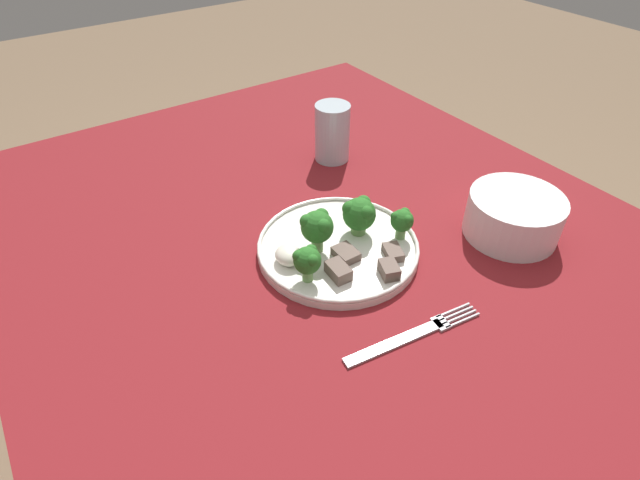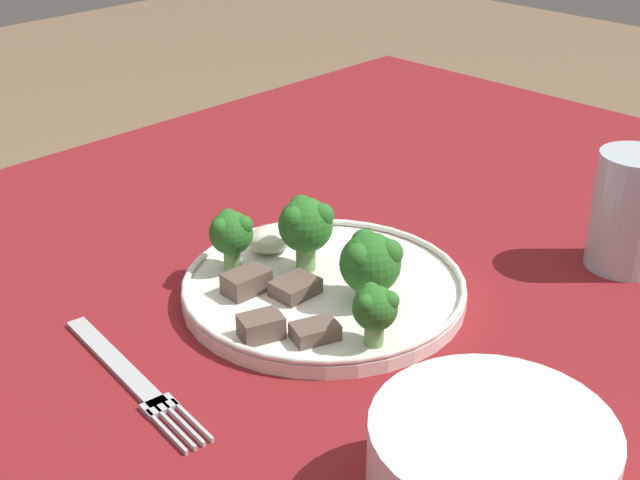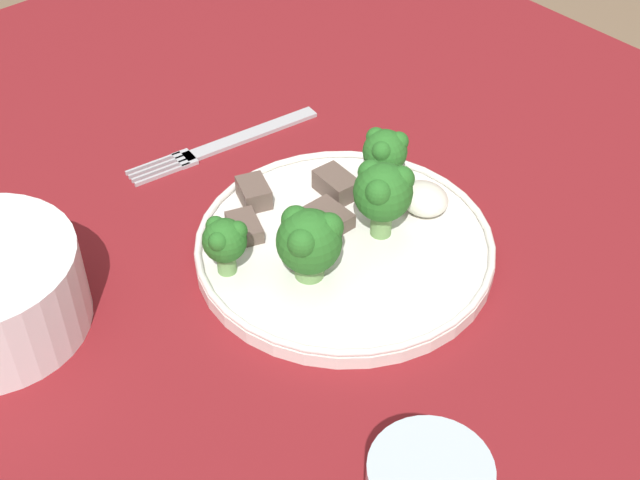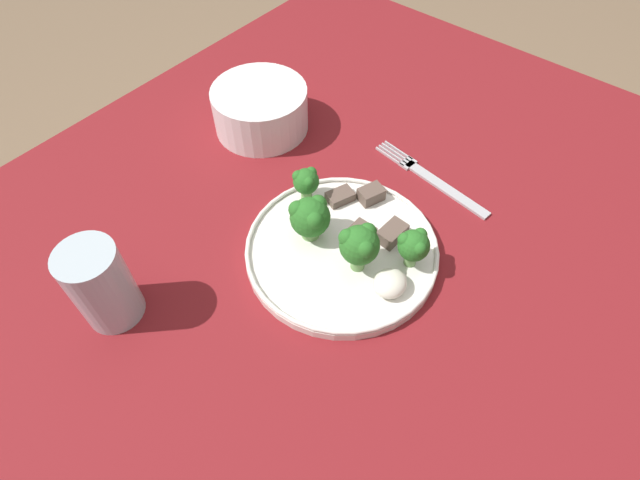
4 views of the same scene
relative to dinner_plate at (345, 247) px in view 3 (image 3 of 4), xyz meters
The scene contains 12 objects.
table 0.11m from the dinner_plate, 159.87° to the left, with size 1.22×0.96×0.72m.
dinner_plate is the anchor object (origin of this frame).
fork 0.19m from the dinner_plate, ahead, with size 0.05×0.20×0.00m.
broccoli_floret_near_rim_left 0.06m from the dinner_plate, 106.71° to the right, with size 0.05×0.05×0.07m.
broccoli_floret_center_left 0.10m from the dinner_plate, 65.44° to the right, with size 0.04×0.04×0.06m.
broccoli_floret_back_left 0.06m from the dinner_plate, 100.35° to the left, with size 0.05×0.05×0.06m.
broccoli_floret_front_left 0.10m from the dinner_plate, 67.26° to the left, with size 0.04×0.04×0.05m.
meat_slice_front_slice 0.03m from the dinner_plate, 12.86° to the right, with size 0.04×0.03×0.01m.
meat_slice_middle_slice 0.08m from the dinner_plate, 39.51° to the left, with size 0.04×0.03×0.01m.
meat_slice_rear_slice 0.10m from the dinner_plate, 13.15° to the left, with size 0.04×0.03×0.02m.
meat_slice_edge_slice 0.07m from the dinner_plate, 35.85° to the right, with size 0.04×0.03×0.02m.
sauce_dollop 0.08m from the dinner_plate, 98.12° to the right, with size 0.04×0.04×0.02m.
Camera 3 is at (-0.37, 0.36, 1.22)m, focal length 50.00 mm.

